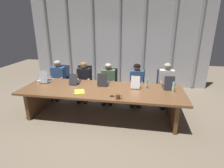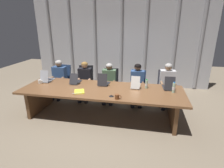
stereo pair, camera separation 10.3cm
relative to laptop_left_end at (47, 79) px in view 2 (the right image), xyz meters
name	(u,v)px [view 2 (the right image)]	position (x,y,z in m)	size (l,w,h in m)	color
ground_plane	(102,115)	(1.59, -0.30, -0.78)	(12.72, 12.72, 0.00)	#7F705B
conference_table	(102,94)	(1.59, -0.30, -0.20)	(3.88, 1.26, 0.72)	brown
curtain_backdrop	(119,42)	(1.60, 2.29, 0.77)	(6.36, 0.17, 3.11)	#B2B2B7
laptop_left_end	(47,79)	(0.00, 0.00, 0.00)	(0.25, 0.44, 0.33)	#A8ADB7
laptop_left_mid	(76,81)	(0.81, 0.02, -0.01)	(0.24, 0.44, 0.28)	#2D2D33
laptop_center	(104,82)	(1.57, 0.01, 0.00)	(0.25, 0.40, 0.33)	#2D2D33
laptop_right_mid	(136,85)	(2.39, 0.01, 0.00)	(0.22, 0.45, 0.30)	beige
laptop_right_end	(168,86)	(3.17, 0.03, 0.00)	(0.27, 0.43, 0.33)	#2D2D33
office_chair_left_end	(63,84)	(0.02, 0.78, -0.42)	(0.60, 0.60, 0.97)	navy
office_chair_left_mid	(86,86)	(0.80, 0.78, -0.42)	(0.60, 0.61, 0.98)	black
office_chair_center	(111,88)	(1.60, 0.77, -0.43)	(0.60, 0.60, 0.92)	black
office_chair_right_mid	(136,90)	(2.37, 0.77, -0.44)	(0.60, 0.60, 0.92)	navy
office_chair_right_end	(165,92)	(3.17, 0.78, -0.42)	(0.60, 0.60, 0.96)	#2D2D38
person_left_end	(58,77)	(-0.01, 0.62, -0.12)	(0.43, 0.56, 1.16)	#335184
person_left_mid	(84,79)	(0.83, 0.62, -0.13)	(0.42, 0.57, 1.15)	black
person_center	(109,81)	(1.57, 0.61, -0.14)	(0.42, 0.56, 1.13)	#4C6B4C
person_right_mid	(137,82)	(2.39, 0.62, -0.13)	(0.41, 0.56, 1.15)	#335184
person_right_end	(167,83)	(3.21, 0.62, -0.10)	(0.43, 0.56, 1.20)	silver
water_bottle_primary	(174,88)	(3.26, -0.21, 0.05)	(0.07, 0.07, 0.26)	#ADD1B2
water_bottle_secondary	(146,84)	(2.65, -0.04, 0.04)	(0.06, 0.06, 0.23)	#ADD1B2
coffee_mug_near	(40,82)	(-0.09, -0.21, -0.02)	(0.13, 0.09, 0.09)	white
coffee_mug_far	(117,97)	(2.07, -0.82, -0.01)	(0.14, 0.09, 0.10)	brown
conference_mic_left_side	(111,96)	(1.92, -0.70, -0.05)	(0.11, 0.11, 0.04)	black
spiral_notepad	(79,92)	(1.14, -0.59, -0.05)	(0.32, 0.36, 0.03)	yellow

